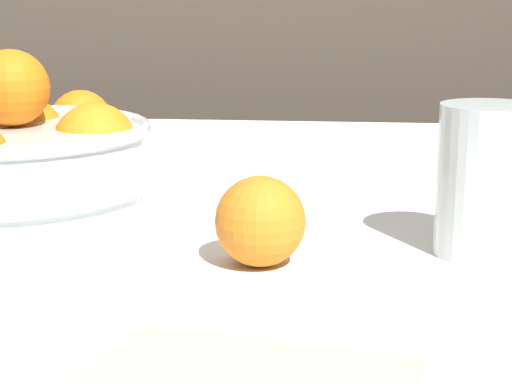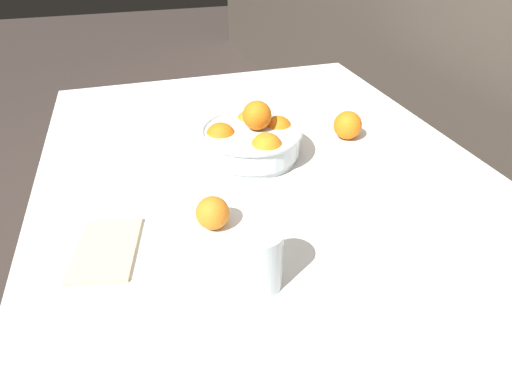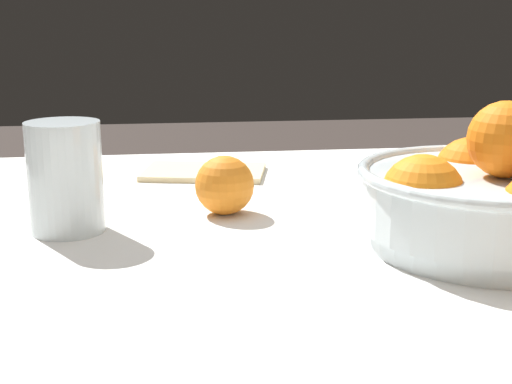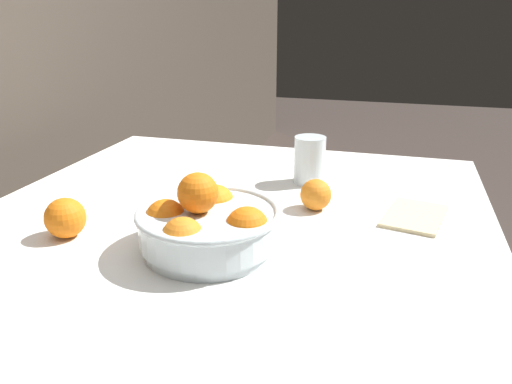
{
  "view_description": "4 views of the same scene",
  "coord_description": "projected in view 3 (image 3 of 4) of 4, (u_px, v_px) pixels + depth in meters",
  "views": [
    {
      "loc": [
        0.26,
        -0.8,
        0.97
      ],
      "look_at": [
        0.19,
        -0.09,
        0.8
      ],
      "focal_mm": 60.0,
      "sensor_mm": 36.0,
      "label": 1
    },
    {
      "loc": [
        0.84,
        -0.27,
        1.31
      ],
      "look_at": [
        0.2,
        -0.08,
        0.83
      ],
      "focal_mm": 28.0,
      "sensor_mm": 36.0,
      "label": 2
    },
    {
      "loc": [
        0.27,
        0.64,
        1.0
      ],
      "look_at": [
        0.18,
        -0.07,
        0.82
      ],
      "focal_mm": 50.0,
      "sensor_mm": 36.0,
      "label": 3
    },
    {
      "loc": [
        -0.83,
        -0.33,
        1.19
      ],
      "look_at": [
        0.13,
        -0.06,
        0.82
      ],
      "focal_mm": 35.0,
      "sensor_mm": 36.0,
      "label": 4
    }
  ],
  "objects": [
    {
      "name": "juice_glass",
      "position": [
        66.0,
        184.0,
        0.77
      ],
      "size": [
        0.08,
        0.08,
        0.12
      ],
      "color": "#F4A314",
      "rests_on": "dining_table"
    },
    {
      "name": "fruit_bowl",
      "position": [
        491.0,
        198.0,
        0.71
      ],
      "size": [
        0.27,
        0.27,
        0.15
      ],
      "color": "silver",
      "rests_on": "dining_table"
    },
    {
      "name": "napkin",
      "position": [
        204.0,
        172.0,
        1.05
      ],
      "size": [
        0.19,
        0.15,
        0.01
      ],
      "primitive_type": "cube",
      "rotation": [
        0.0,
        0.0,
        -0.21
      ],
      "color": "beige",
      "rests_on": "dining_table"
    },
    {
      "name": "orange_loose_near_bowl",
      "position": [
        225.0,
        185.0,
        0.84
      ],
      "size": [
        0.07,
        0.07,
        0.07
      ],
      "primitive_type": "sphere",
      "color": "orange",
      "rests_on": "dining_table"
    },
    {
      "name": "dining_table",
      "position": [
        440.0,
        316.0,
        0.72
      ],
      "size": [
        1.4,
        1.12,
        0.76
      ],
      "color": "white",
      "rests_on": "ground_plane"
    }
  ]
}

